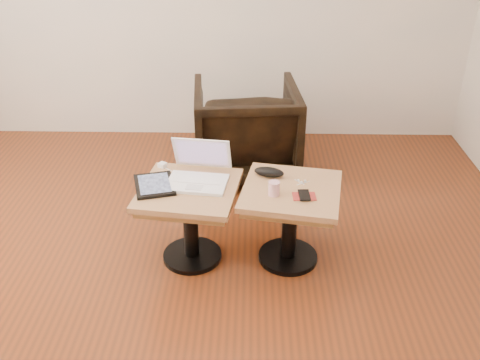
{
  "coord_description": "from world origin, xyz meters",
  "views": [
    {
      "loc": [
        0.46,
        -2.14,
        1.97
      ],
      "look_at": [
        0.4,
        0.43,
        0.54
      ],
      "focal_mm": 40.0,
      "sensor_mm": 36.0,
      "label": 1
    }
  ],
  "objects_px": {
    "laptop": "(199,173)",
    "striped_cup": "(274,188)",
    "side_table_right": "(290,207)",
    "side_table_left": "(190,206)",
    "armchair": "(246,130)"
  },
  "relations": [
    {
      "from": "laptop",
      "to": "striped_cup",
      "type": "xyz_separation_m",
      "value": [
        0.42,
        -0.15,
        -0.01
      ]
    },
    {
      "from": "side_table_right",
      "to": "striped_cup",
      "type": "xyz_separation_m",
      "value": [
        -0.1,
        -0.07,
        0.16
      ]
    },
    {
      "from": "striped_cup",
      "to": "armchair",
      "type": "distance_m",
      "value": 1.2
    },
    {
      "from": "side_table_right",
      "to": "laptop",
      "type": "relative_size",
      "value": 1.67
    },
    {
      "from": "side_table_right",
      "to": "striped_cup",
      "type": "relative_size",
      "value": 7.8
    },
    {
      "from": "side_table_right",
      "to": "laptop",
      "type": "xyz_separation_m",
      "value": [
        -0.52,
        0.08,
        0.17
      ]
    },
    {
      "from": "side_table_left",
      "to": "laptop",
      "type": "xyz_separation_m",
      "value": [
        0.05,
        0.08,
        0.17
      ]
    },
    {
      "from": "side_table_right",
      "to": "armchair",
      "type": "xyz_separation_m",
      "value": [
        -0.26,
        1.1,
        -0.01
      ]
    },
    {
      "from": "side_table_right",
      "to": "armchair",
      "type": "height_order",
      "value": "armchair"
    },
    {
      "from": "side_table_left",
      "to": "laptop",
      "type": "height_order",
      "value": "laptop"
    },
    {
      "from": "side_table_left",
      "to": "side_table_right",
      "type": "relative_size",
      "value": 0.97
    },
    {
      "from": "side_table_left",
      "to": "laptop",
      "type": "relative_size",
      "value": 1.62
    },
    {
      "from": "side_table_left",
      "to": "striped_cup",
      "type": "height_order",
      "value": "striped_cup"
    },
    {
      "from": "side_table_left",
      "to": "side_table_right",
      "type": "bearing_deg",
      "value": 8.01
    },
    {
      "from": "laptop",
      "to": "armchair",
      "type": "distance_m",
      "value": 1.07
    }
  ]
}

